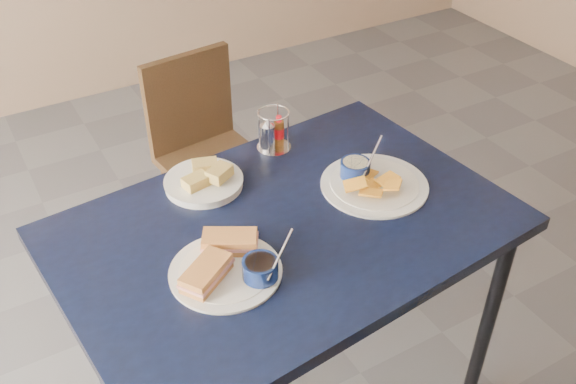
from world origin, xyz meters
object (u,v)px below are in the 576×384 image
chair_far (205,139)px  condiment_caddy (272,133)px  dining_table (286,241)px  plantain_plate (369,180)px  bread_basket (205,181)px  sandwich_plate (229,264)px

chair_far → condiment_caddy: size_ratio=5.96×
dining_table → plantain_plate: bearing=6.4°
chair_far → condiment_caddy: (0.00, -0.58, 0.34)m
plantain_plate → bread_basket: (-0.43, 0.24, 0.00)m
sandwich_plate → bread_basket: size_ratio=1.34×
plantain_plate → condiment_caddy: condiment_caddy is taller
chair_far → condiment_caddy: condiment_caddy is taller
plantain_plate → bread_basket: 0.49m
chair_far → sandwich_plate: 1.13m
bread_basket → dining_table: bearing=-65.6°
chair_far → sandwich_plate: sandwich_plate is taller
sandwich_plate → condiment_caddy: bearing=50.3°
dining_table → condiment_caddy: (0.15, 0.35, 0.12)m
chair_far → sandwich_plate: bearing=-109.5°
sandwich_plate → bread_basket: bearing=75.3°
bread_basket → condiment_caddy: 0.29m
dining_table → sandwich_plate: (-0.22, -0.09, 0.09)m
dining_table → bread_basket: bread_basket is taller
sandwich_plate → chair_far: bearing=70.5°
dining_table → chair_far: size_ratio=1.61×
sandwich_plate → bread_basket: sandwich_plate is taller
chair_far → dining_table: bearing=-98.9°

